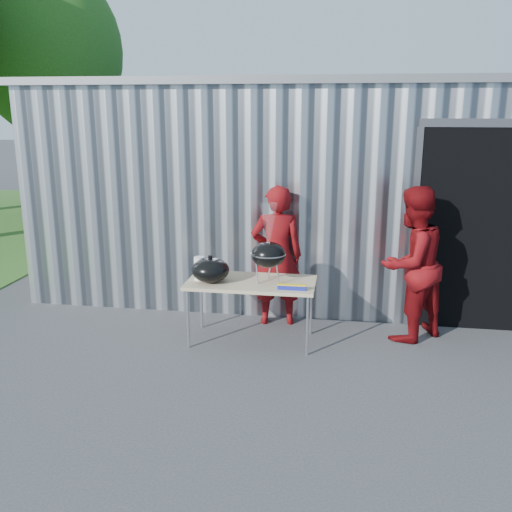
% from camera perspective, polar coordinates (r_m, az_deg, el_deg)
% --- Properties ---
extents(ground, '(80.00, 80.00, 0.00)m').
position_cam_1_polar(ground, '(6.22, -3.25, -11.37)').
color(ground, '#3A3A3D').
extents(building, '(8.20, 6.20, 3.10)m').
position_cam_1_polar(building, '(10.12, 7.34, 7.82)').
color(building, '#B8BDC4').
rests_on(building, ground).
extents(tree_far, '(3.79, 3.79, 6.27)m').
position_cam_1_polar(tree_far, '(16.44, -20.07, 18.59)').
color(tree_far, '#442D19').
rests_on(tree_far, ground).
extents(folding_table, '(1.50, 0.75, 0.75)m').
position_cam_1_polar(folding_table, '(6.70, -0.48, -2.85)').
color(folding_table, tan).
rests_on(folding_table, ground).
extents(kettle_grill, '(0.41, 0.41, 0.93)m').
position_cam_1_polar(kettle_grill, '(6.55, 1.24, 0.96)').
color(kettle_grill, black).
rests_on(kettle_grill, folding_table).
extents(grill_lid, '(0.44, 0.44, 0.32)m').
position_cam_1_polar(grill_lid, '(6.65, -4.57, -1.40)').
color(grill_lid, black).
rests_on(grill_lid, folding_table).
extents(paper_towels, '(0.12, 0.12, 0.28)m').
position_cam_1_polar(paper_towels, '(6.73, -5.69, -1.25)').
color(paper_towels, white).
rests_on(paper_towels, folding_table).
extents(white_tub, '(0.20, 0.15, 0.10)m').
position_cam_1_polar(white_tub, '(6.99, -4.63, -1.39)').
color(white_tub, white).
rests_on(white_tub, folding_table).
extents(foil_box, '(0.32, 0.05, 0.06)m').
position_cam_1_polar(foil_box, '(6.38, 3.62, -3.12)').
color(foil_box, '#171E96').
rests_on(foil_box, folding_table).
extents(person_cook, '(0.72, 0.54, 1.80)m').
position_cam_1_polar(person_cook, '(7.23, 2.08, 0.02)').
color(person_cook, '#690A0D').
rests_on(person_cook, ground).
extents(person_bystander, '(1.14, 1.13, 1.86)m').
position_cam_1_polar(person_bystander, '(6.98, 15.27, -0.79)').
color(person_bystander, '#690A0D').
rests_on(person_bystander, ground).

